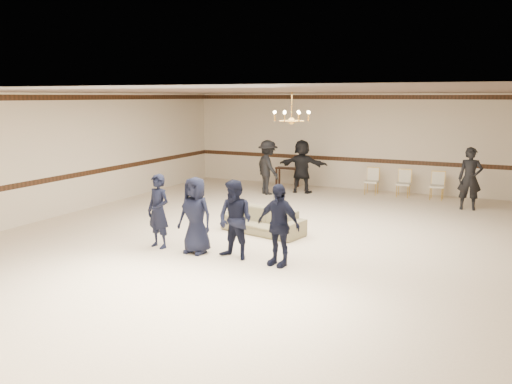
% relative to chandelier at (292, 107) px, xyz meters
% --- Properties ---
extents(room, '(12.01, 14.01, 3.21)m').
position_rel_chandelier_xyz_m(room, '(0.00, -1.00, -1.28)').
color(room, beige).
rests_on(room, ground).
extents(chair_rail, '(12.00, 0.02, 0.14)m').
position_rel_chandelier_xyz_m(chair_rail, '(0.00, 5.99, -1.88)').
color(chair_rail, '#341B0F').
rests_on(chair_rail, wall_back).
extents(crown_molding, '(12.00, 0.02, 0.14)m').
position_rel_chandelier_xyz_m(crown_molding, '(0.00, 5.99, 0.21)').
color(crown_molding, '#341B0F').
rests_on(crown_molding, wall_back).
extents(chandelier, '(0.94, 0.94, 0.89)m').
position_rel_chandelier_xyz_m(chandelier, '(0.00, 0.00, 0.00)').
color(chandelier, '#BA893B').
rests_on(chandelier, ceiling).
extents(boy_a, '(0.62, 0.47, 1.55)m').
position_rel_chandelier_xyz_m(boy_a, '(-1.88, -2.65, -2.10)').
color(boy_a, black).
rests_on(boy_a, floor).
extents(boy_b, '(0.78, 0.53, 1.55)m').
position_rel_chandelier_xyz_m(boy_b, '(-0.98, -2.65, -2.10)').
color(boy_b, black).
rests_on(boy_b, floor).
extents(boy_c, '(0.84, 0.70, 1.55)m').
position_rel_chandelier_xyz_m(boy_c, '(-0.08, -2.65, -2.10)').
color(boy_c, black).
rests_on(boy_c, floor).
extents(boy_d, '(0.96, 0.55, 1.55)m').
position_rel_chandelier_xyz_m(boy_d, '(0.82, -2.65, -2.10)').
color(boy_d, black).
rests_on(boy_d, floor).
extents(settee, '(2.06, 1.16, 0.57)m').
position_rel_chandelier_xyz_m(settee, '(-0.41, -0.67, -2.59)').
color(settee, '#797051').
rests_on(settee, floor).
extents(adult_left, '(1.28, 1.20, 1.74)m').
position_rel_chandelier_xyz_m(adult_left, '(-2.33, 3.83, -2.01)').
color(adult_left, black).
rests_on(adult_left, floor).
extents(adult_mid, '(1.65, 0.65, 1.74)m').
position_rel_chandelier_xyz_m(adult_mid, '(-1.43, 4.53, -2.01)').
color(adult_mid, black).
rests_on(adult_mid, floor).
extents(adult_right, '(0.69, 0.50, 1.74)m').
position_rel_chandelier_xyz_m(adult_right, '(3.67, 4.13, -2.01)').
color(adult_right, black).
rests_on(adult_right, floor).
extents(banquet_chair_left, '(0.41, 0.41, 0.84)m').
position_rel_chandelier_xyz_m(banquet_chair_left, '(0.69, 5.22, -2.45)').
color(banquet_chair_left, beige).
rests_on(banquet_chair_left, floor).
extents(banquet_chair_mid, '(0.43, 0.43, 0.84)m').
position_rel_chandelier_xyz_m(banquet_chair_mid, '(1.69, 5.22, -2.45)').
color(banquet_chair_mid, beige).
rests_on(banquet_chair_mid, floor).
extents(banquet_chair_right, '(0.44, 0.44, 0.84)m').
position_rel_chandelier_xyz_m(banquet_chair_right, '(2.69, 5.22, -2.45)').
color(banquet_chair_right, beige).
rests_on(banquet_chair_right, floor).
extents(console_table, '(0.80, 0.35, 0.67)m').
position_rel_chandelier_xyz_m(console_table, '(-2.31, 5.42, -2.54)').
color(console_table, '#331A11').
rests_on(console_table, floor).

